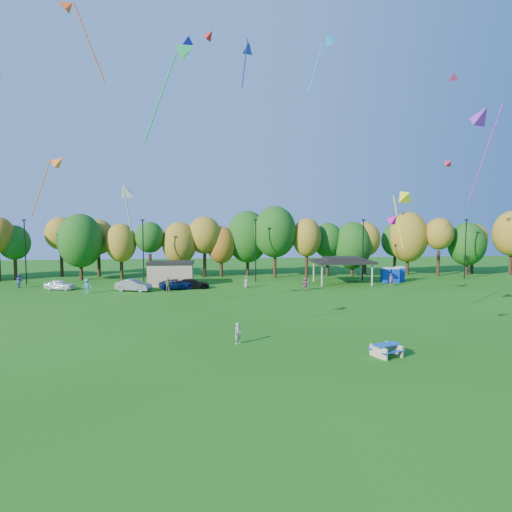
{
  "coord_description": "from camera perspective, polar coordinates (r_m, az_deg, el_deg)",
  "views": [
    {
      "loc": [
        -4.36,
        -25.56,
        9.21
      ],
      "look_at": [
        -1.27,
        6.0,
        6.6
      ],
      "focal_mm": 32.0,
      "sensor_mm": 36.0,
      "label": 1
    }
  ],
  "objects": [
    {
      "name": "far_person_1",
      "position": [
        58.5,
        -10.98,
        -3.54
      ],
      "size": [
        1.09,
        0.53,
        1.8
      ],
      "primitive_type": "imported",
      "rotation": [
        0.0,
        0.0,
        0.09
      ],
      "color": "#858853",
      "rests_on": "ground"
    },
    {
      "name": "ground",
      "position": [
        27.52,
        3.99,
        -14.86
      ],
      "size": [
        160.0,
        160.0,
        0.0
      ],
      "primitive_type": "plane",
      "color": "#19600F",
      "rests_on": "ground"
    },
    {
      "name": "kite_flyer",
      "position": [
        34.01,
        -2.27,
        -9.64
      ],
      "size": [
        0.68,
        0.65,
        1.57
      ],
      "primitive_type": "imported",
      "rotation": [
        0.0,
        0.0,
        0.66
      ],
      "color": "beige",
      "rests_on": "ground"
    },
    {
      "name": "far_person_2",
      "position": [
        68.36,
        -27.46,
        -2.78
      ],
      "size": [
        1.14,
        1.11,
        1.86
      ],
      "primitive_type": "imported",
      "rotation": [
        0.0,
        0.0,
        2.48
      ],
      "color": "#4F479C",
      "rests_on": "ground"
    },
    {
      "name": "pavilion",
      "position": [
        65.47,
        10.73,
        -0.61
      ],
      "size": [
        8.2,
        6.2,
        3.77
      ],
      "color": "tan",
      "rests_on": "ground"
    },
    {
      "name": "picnic_table",
      "position": [
        32.32,
        15.99,
        -11.13
      ],
      "size": [
        2.41,
        2.24,
        0.84
      ],
      "rotation": [
        0.0,
        0.0,
        0.4
      ],
      "color": "tan",
      "rests_on": "ground"
    },
    {
      "name": "kite_10",
      "position": [
        53.25,
        -5.83,
        25.82
      ],
      "size": [
        1.93,
        1.78,
        1.56
      ],
      "color": "red"
    },
    {
      "name": "car_a",
      "position": [
        64.29,
        -23.34,
        -3.32
      ],
      "size": [
        4.11,
        2.49,
        1.31
      ],
      "primitive_type": "imported",
      "rotation": [
        0.0,
        0.0,
        1.31
      ],
      "color": "white",
      "rests_on": "ground"
    },
    {
      "name": "lamp_posts",
      "position": [
        66.01,
        -0.04,
        0.97
      ],
      "size": [
        64.5,
        0.25,
        9.09
      ],
      "color": "black",
      "rests_on": "ground"
    },
    {
      "name": "porta_potties",
      "position": [
        68.98,
        16.78,
        -2.24
      ],
      "size": [
        3.75,
        2.34,
        2.18
      ],
      "color": "#0E36B6",
      "rests_on": "ground"
    },
    {
      "name": "kite_9",
      "position": [
        32.2,
        -15.98,
        7.93
      ],
      "size": [
        1.44,
        2.26,
        3.5
      ],
      "color": "silver"
    },
    {
      "name": "far_person_4",
      "position": [
        58.91,
        6.17,
        -3.48
      ],
      "size": [
        1.52,
        1.38,
        1.68
      ],
      "primitive_type": "imported",
      "rotation": [
        0.0,
        0.0,
        2.45
      ],
      "color": "#AB4774",
      "rests_on": "ground"
    },
    {
      "name": "kite_6",
      "position": [
        44.57,
        26.35,
        15.42
      ],
      "size": [
        2.73,
        4.93,
        8.52
      ],
      "color": "purple"
    },
    {
      "name": "car_d",
      "position": [
        60.67,
        -7.99,
        -3.45
      ],
      "size": [
        4.61,
        2.19,
        1.3
      ],
      "primitive_type": "imported",
      "rotation": [
        0.0,
        0.0,
        1.66
      ],
      "color": "black",
      "rests_on": "ground"
    },
    {
      "name": "kite_15",
      "position": [
        45.97,
        -8.52,
        25.27
      ],
      "size": [
        1.35,
        1.69,
        1.53
      ],
      "color": "#201AF0"
    },
    {
      "name": "kite_3",
      "position": [
        54.47,
        9.42,
        25.12
      ],
      "size": [
        3.68,
        2.74,
        6.53
      ],
      "color": "#27A2F8"
    },
    {
      "name": "tree_line",
      "position": [
        71.23,
        -2.9,
        2.05
      ],
      "size": [
        93.57,
        10.55,
        11.15
      ],
      "color": "black",
      "rests_on": "ground"
    },
    {
      "name": "kite_5",
      "position": [
        51.68,
        23.5,
        19.98
      ],
      "size": [
        1.61,
        1.7,
        1.35
      ],
      "color": "#F22874"
    },
    {
      "name": "kite_12",
      "position": [
        41.04,
        17.92,
        7.16
      ],
      "size": [
        1.62,
        3.38,
        5.53
      ],
      "color": "yellow"
    },
    {
      "name": "kite_2",
      "position": [
        41.63,
        -22.75,
        26.76
      ],
      "size": [
        3.55,
        1.06,
        6.22
      ],
      "color": "red"
    },
    {
      "name": "far_person_0",
      "position": [
        65.48,
        16.55,
        -2.85
      ],
      "size": [
        0.62,
        0.43,
        1.64
      ],
      "primitive_type": "imported",
      "rotation": [
        0.0,
        0.0,
        6.21
      ],
      "color": "#984778",
      "rests_on": "ground"
    },
    {
      "name": "far_person_3",
      "position": [
        59.87,
        -20.39,
        -3.55
      ],
      "size": [
        1.2,
        0.72,
        1.82
      ],
      "primitive_type": "imported",
      "rotation": [
        0.0,
        0.0,
        0.04
      ],
      "color": "#518BB3",
      "rests_on": "ground"
    },
    {
      "name": "kite_0",
      "position": [
        42.85,
        -23.53,
        10.67
      ],
      "size": [
        3.18,
        1.21,
        5.36
      ],
      "color": "orange"
    },
    {
      "name": "kite_1",
      "position": [
        36.05,
        -8.61,
        23.99
      ],
      "size": [
        4.28,
        1.82,
        7.37
      ],
      "color": "green"
    },
    {
      "name": "car_b",
      "position": [
        60.03,
        -15.05,
        -3.56
      ],
      "size": [
        4.78,
        2.9,
        1.49
      ],
      "primitive_type": "imported",
      "rotation": [
        0.0,
        0.0,
        1.26
      ],
      "color": "gray",
      "rests_on": "ground"
    },
    {
      "name": "far_person_5",
      "position": [
        60.81,
        -1.21,
        -3.25
      ],
      "size": [
        0.82,
        0.57,
        1.58
      ],
      "primitive_type": "imported",
      "rotation": [
        0.0,
        0.0,
        0.09
      ],
      "color": "gray",
      "rests_on": "ground"
    },
    {
      "name": "kite_14",
      "position": [
        45.09,
        -1.05,
        24.55
      ],
      "size": [
        1.51,
        2.74,
        4.44
      ],
      "color": "#1C2A9A"
    },
    {
      "name": "kite_11",
      "position": [
        31.98,
        16.88,
        4.47
      ],
      "size": [
        1.26,
        1.29,
        1.03
      ],
      "color": "#E20C97"
    },
    {
      "name": "kite_7",
      "position": [
        56.24,
        22.74,
        10.69
      ],
      "size": [
        1.24,
        1.45,
        1.26
      ],
      "color": "red"
    },
    {
      "name": "car_c",
      "position": [
        60.48,
        -9.83,
        -3.49
      ],
      "size": [
        5.1,
        3.31,
        1.31
      ],
      "primitive_type": "imported",
      "rotation": [
        0.0,
        0.0,
        1.83
      ],
      "color": "navy",
      "rests_on": "ground"
    },
    {
      "name": "utility_building",
      "position": [
        64.26,
        -10.59,
        -2.13
      ],
      "size": [
        6.3,
        4.3,
        3.25
      ],
      "color": "tan",
      "rests_on": "ground"
    }
  ]
}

